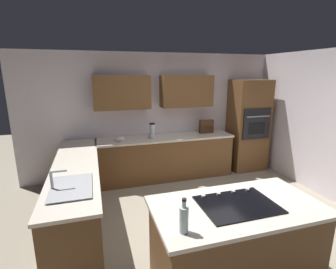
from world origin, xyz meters
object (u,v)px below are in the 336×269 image
Objects in this scene: sink_unit at (71,187)px; cooktop at (237,204)px; spice_rack at (206,126)px; oil_bottle at (184,219)px; blender at (152,132)px; wall_oven at (248,125)px; mixing_bowl at (120,138)px.

cooktop is (-1.64, 0.89, -0.01)m from sink_unit.
oil_bottle reaches higher than spice_rack.
cooktop is 2.83m from blender.
blender reaches higher than cooktop.
wall_oven is at bearing -179.02° from blender.
wall_oven is at bearing -179.24° from mixing_bowl.
wall_oven is 2.92× the size of sink_unit.
mixing_bowl is (-0.78, -1.93, 0.03)m from sink_unit.
mixing_bowl is at bearing -111.97° from sink_unit.
blender is 1.26m from spice_rack.
mixing_bowl is (0.86, -2.82, 0.04)m from cooktop.
blender reaches higher than mixing_bowl.
wall_oven reaches higher than spice_rack.
mixing_bowl is (2.90, 0.04, -0.08)m from wall_oven.
mixing_bowl is 3.09m from oil_bottle.
wall_oven is 3.51m from cooktop.
wall_oven reaches higher than cooktop.
cooktop is at bearing 94.25° from blender.
oil_bottle reaches higher than mixing_bowl.
wall_oven reaches higher than blender.
spice_rack is at bearing -176.31° from mixing_bowl.
blender is (2.25, 0.04, 0.01)m from wall_oven.
cooktop is at bearing 54.45° from wall_oven.
cooktop is 3.12m from spice_rack.
sink_unit is at bearing -28.45° from cooktop.
sink_unit is at bearing 37.46° from spice_rack.
cooktop is (2.04, 2.86, -0.12)m from wall_oven.
wall_oven is 4.14m from oil_bottle.
sink_unit is (3.68, 1.97, -0.11)m from wall_oven.
blender is 1.02× the size of spice_rack.
spice_rack is at bearing -118.13° from oil_bottle.
oil_bottle is at bearing 49.00° from wall_oven.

